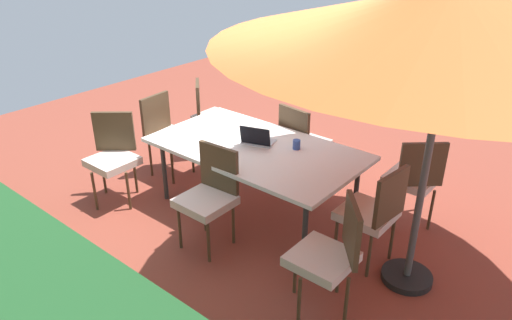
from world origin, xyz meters
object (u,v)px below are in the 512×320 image
at_px(chair_southeast, 210,114).
at_px(cup, 297,145).
at_px(chair_northeast, 113,154).
at_px(chair_west, 374,210).
at_px(laptop, 257,140).
at_px(dining_table, 256,151).
at_px(chair_northwest, 330,252).
at_px(patio_umbrella, 452,17).
at_px(chair_south, 302,141).
at_px(chair_east, 166,132).
at_px(chair_north, 210,193).
at_px(chair_southwest, 414,176).

height_order(chair_southeast, cup, chair_southeast).
xyz_separation_m(chair_northeast, chair_west, (-2.72, -0.77, 0.00)).
relative_size(laptop, cup, 3.93).
bearing_deg(chair_west, dining_table, -84.48).
relative_size(chair_southeast, chair_west, 1.00).
distance_m(chair_northwest, chair_southeast, 3.17).
height_order(patio_umbrella, chair_southeast, patio_umbrella).
distance_m(dining_table, cup, 0.42).
bearing_deg(patio_umbrella, cup, -10.49).
relative_size(dining_table, chair_south, 2.21).
bearing_deg(dining_table, chair_east, 0.73).
bearing_deg(chair_south, chair_north, 98.27).
relative_size(chair_northwest, chair_north, 1.00).
xyz_separation_m(patio_umbrella, chair_north, (1.70, 0.69, -1.69)).
height_order(patio_umbrella, chair_northwest, patio_umbrella).
xyz_separation_m(chair_east, laptop, (-1.36, -0.08, 0.25)).
xyz_separation_m(chair_northwest, laptop, (1.42, -0.84, 0.25)).
xyz_separation_m(chair_east, chair_west, (-2.75, 0.01, 0.00)).
height_order(chair_southeast, chair_southwest, same).
relative_size(dining_table, cup, 22.36).
xyz_separation_m(chair_north, chair_east, (1.43, -0.71, 0.00)).
bearing_deg(chair_east, dining_table, -93.94).
height_order(chair_southeast, chair_west, same).
distance_m(chair_south, chair_north, 1.53).
bearing_deg(chair_west, patio_umbrella, 95.00).
bearing_deg(chair_south, dining_table, 95.93).
distance_m(patio_umbrella, chair_southeast, 3.66).
height_order(chair_northwest, chair_southwest, same).
xyz_separation_m(patio_umbrella, laptop, (1.78, -0.10, -1.44)).
xyz_separation_m(chair_southeast, chair_north, (-1.44, 1.48, 0.00)).
xyz_separation_m(chair_northeast, chair_southwest, (-2.73, -1.60, 0.00)).
bearing_deg(chair_north, cup, 68.63).
height_order(chair_south, chair_north, same).
relative_size(chair_south, chair_southwest, 1.00).
distance_m(dining_table, chair_west, 1.37).
distance_m(chair_northeast, chair_east, 0.78).
bearing_deg(chair_south, chair_northwest, 138.23).
relative_size(chair_southeast, cup, 10.10).
height_order(dining_table, chair_south, chair_south).
bearing_deg(chair_southeast, chair_northwest, -164.42).
bearing_deg(chair_southwest, chair_south, -41.85).
bearing_deg(dining_table, chair_northeast, 30.24).
bearing_deg(chair_east, chair_southwest, -78.09).
xyz_separation_m(chair_southwest, laptop, (1.41, 0.74, 0.25)).
bearing_deg(chair_northeast, chair_southwest, -10.24).
bearing_deg(patio_umbrella, dining_table, -1.25).
xyz_separation_m(chair_south, laptop, (0.06, 0.74, 0.25)).
distance_m(dining_table, chair_south, 0.82).
relative_size(chair_southwest, chair_east, 1.00).
relative_size(chair_northeast, chair_east, 1.00).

